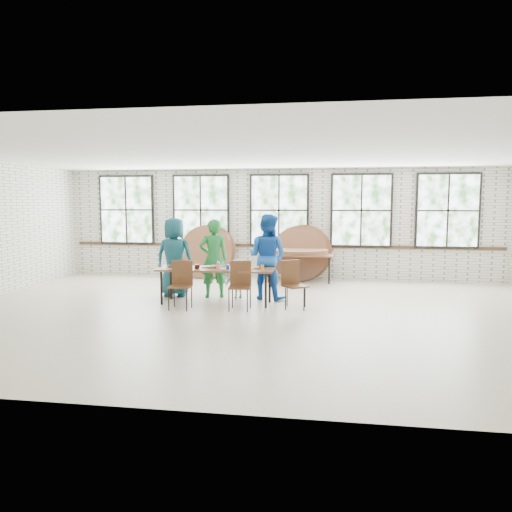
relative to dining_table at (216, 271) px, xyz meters
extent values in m
plane|color=beige|center=(0.90, -0.79, -0.69)|extent=(12.00, 12.00, 0.00)
plane|color=white|center=(0.90, -0.79, 2.31)|extent=(12.00, 12.00, 0.00)
plane|color=silver|center=(0.90, 3.71, 0.81)|extent=(12.00, 0.00, 12.00)
plane|color=silver|center=(0.90, -5.29, 0.81)|extent=(12.00, 0.00, 12.00)
cube|color=#422819|center=(0.90, 3.68, 0.21)|extent=(11.80, 0.05, 0.08)
cube|color=black|center=(-3.50, 3.65, 1.19)|extent=(1.62, 0.05, 1.97)
cube|color=white|center=(-3.50, 3.62, 1.19)|extent=(1.50, 0.01, 1.85)
cube|color=black|center=(-1.30, 3.65, 1.19)|extent=(1.62, 0.05, 1.97)
cube|color=white|center=(-1.30, 3.62, 1.19)|extent=(1.50, 0.01, 1.85)
cube|color=black|center=(0.90, 3.65, 1.19)|extent=(1.62, 0.05, 1.97)
cube|color=white|center=(0.90, 3.62, 1.19)|extent=(1.50, 0.01, 1.85)
cube|color=black|center=(3.10, 3.65, 1.19)|extent=(1.62, 0.05, 1.97)
cube|color=white|center=(3.10, 3.62, 1.19)|extent=(1.50, 0.01, 1.85)
cube|color=black|center=(5.30, 3.65, 1.19)|extent=(1.62, 0.05, 1.97)
cube|color=white|center=(5.30, 3.62, 1.19)|extent=(1.50, 0.01, 1.85)
cube|color=brown|center=(0.00, 0.00, 0.03)|extent=(2.42, 0.87, 0.04)
cylinder|color=black|center=(-1.08, -0.30, -0.34)|extent=(0.05, 0.05, 0.70)
cylinder|color=black|center=(-1.08, 0.30, -0.34)|extent=(0.05, 0.05, 0.70)
cylinder|color=black|center=(1.08, -0.30, -0.34)|extent=(0.05, 0.05, 0.70)
cylinder|color=black|center=(1.08, 0.30, -0.34)|extent=(0.05, 0.05, 0.70)
cube|color=#54321C|center=(-0.56, -0.67, -0.24)|extent=(0.44, 0.42, 0.03)
cube|color=#54321C|center=(-0.57, -0.48, 0.01)|extent=(0.42, 0.05, 0.50)
cylinder|color=black|center=(-0.74, -0.84, -0.47)|extent=(0.02, 0.02, 0.44)
cylinder|color=black|center=(-0.74, -0.50, -0.47)|extent=(0.02, 0.02, 0.44)
cylinder|color=black|center=(-0.38, -0.84, -0.47)|extent=(0.02, 0.02, 0.44)
cylinder|color=black|center=(-0.38, -0.50, -0.47)|extent=(0.02, 0.02, 0.44)
cube|color=#54321C|center=(0.60, -0.55, -0.24)|extent=(0.46, 0.44, 0.03)
cube|color=#54321C|center=(0.59, -0.36, 0.01)|extent=(0.42, 0.07, 0.50)
cylinder|color=black|center=(0.42, -0.72, -0.47)|extent=(0.02, 0.02, 0.44)
cylinder|color=black|center=(0.42, -0.38, -0.47)|extent=(0.02, 0.02, 0.44)
cylinder|color=black|center=(0.78, -0.72, -0.47)|extent=(0.02, 0.02, 0.44)
cylinder|color=black|center=(0.78, -0.38, -0.47)|extent=(0.02, 0.02, 0.44)
cube|color=#54321C|center=(1.66, -0.25, -0.24)|extent=(0.58, 0.57, 0.03)
cube|color=#54321C|center=(1.55, -0.10, 0.01)|extent=(0.35, 0.28, 0.50)
cylinder|color=black|center=(1.48, -0.42, -0.47)|extent=(0.02, 0.02, 0.44)
cylinder|color=black|center=(1.48, -0.08, -0.47)|extent=(0.02, 0.02, 0.44)
cylinder|color=black|center=(1.84, -0.42, -0.47)|extent=(0.02, 0.02, 0.44)
cylinder|color=black|center=(1.84, -0.08, -0.47)|extent=(0.02, 0.02, 0.44)
imported|color=#174D5A|center=(-1.10, 0.65, 0.19)|extent=(0.88, 0.60, 1.76)
imported|color=#1F7734|center=(-0.21, 0.65, 0.17)|extent=(0.73, 0.60, 1.73)
imported|color=#152844|center=(0.33, 0.65, -0.26)|extent=(0.64, 0.52, 0.86)
imported|color=blue|center=(0.98, 0.65, 0.23)|extent=(1.08, 0.96, 1.84)
cube|color=brown|center=(1.51, 3.09, 0.03)|extent=(1.86, 0.91, 0.04)
cylinder|color=black|center=(0.73, 2.81, -0.34)|extent=(0.04, 0.04, 0.70)
cylinder|color=black|center=(0.73, 3.36, -0.34)|extent=(0.04, 0.04, 0.70)
cylinder|color=black|center=(2.29, 2.81, -0.34)|extent=(0.04, 0.04, 0.70)
cylinder|color=black|center=(2.29, 3.36, -0.34)|extent=(0.04, 0.04, 0.70)
cube|color=black|center=(-0.81, 0.12, 0.06)|extent=(0.44, 0.33, 0.02)
cube|color=black|center=(-0.09, 0.12, 0.06)|extent=(0.44, 0.33, 0.02)
cube|color=black|center=(0.71, 0.10, 0.06)|extent=(0.44, 0.33, 0.02)
cylinder|color=black|center=(-0.36, -0.18, 0.10)|extent=(0.09, 0.09, 0.09)
cube|color=red|center=(0.08, -0.13, 0.11)|extent=(0.06, 0.06, 0.11)
cylinder|color=#1C2DD3|center=(0.28, -0.14, 0.10)|extent=(0.07, 0.07, 0.10)
cylinder|color=orange|center=(0.99, -0.17, 0.11)|extent=(0.07, 0.07, 0.11)
cylinder|color=white|center=(0.45, -0.22, 0.10)|extent=(0.17, 0.17, 0.10)
ellipsoid|color=white|center=(-0.57, -0.20, 0.08)|extent=(0.11, 0.11, 0.05)
ellipsoid|color=white|center=(0.20, -0.28, 0.08)|extent=(0.11, 0.11, 0.05)
cylinder|color=brown|center=(1.51, 3.09, 0.07)|extent=(1.50, 1.50, 0.04)
cylinder|color=brown|center=(1.51, 3.09, 0.12)|extent=(1.50, 1.50, 0.04)
cylinder|color=brown|center=(1.51, 3.09, 0.16)|extent=(1.50, 1.50, 0.04)
cylinder|color=brown|center=(-1.01, 3.41, 0.05)|extent=(1.50, 0.36, 1.47)
cylinder|color=brown|center=(-1.09, 3.31, 0.05)|extent=(1.50, 0.41, 1.47)
cylinder|color=brown|center=(1.60, 3.41, 0.05)|extent=(1.50, 0.18, 1.50)
cylinder|color=brown|center=(1.48, 3.31, 0.05)|extent=(1.50, 0.40, 1.47)
camera|label=1|loc=(2.41, -9.95, 1.41)|focal=35.00mm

